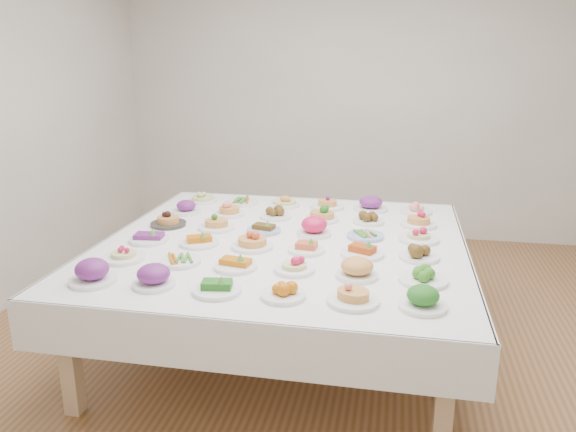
% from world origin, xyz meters
% --- Properties ---
extents(room_envelope, '(5.02, 5.02, 2.81)m').
position_xyz_m(room_envelope, '(0.00, 0.00, 1.83)').
color(room_envelope, '#93613D').
rests_on(room_envelope, ground).
extents(display_table, '(2.37, 2.37, 0.75)m').
position_xyz_m(display_table, '(-0.22, -0.13, 0.69)').
color(display_table, white).
rests_on(display_table, ground).
extents(dish_0, '(0.25, 0.25, 0.16)m').
position_xyz_m(dish_0, '(-1.10, -1.01, 0.83)').
color(dish_0, white).
rests_on(dish_0, display_table).
extents(dish_1, '(0.23, 0.23, 0.14)m').
position_xyz_m(dish_1, '(-0.75, -1.00, 0.82)').
color(dish_1, white).
rests_on(dish_1, display_table).
extents(dish_2, '(0.25, 0.25, 0.11)m').
position_xyz_m(dish_2, '(-0.40, -1.01, 0.79)').
color(dish_2, white).
rests_on(dish_2, display_table).
extents(dish_3, '(0.23, 0.23, 0.10)m').
position_xyz_m(dish_3, '(-0.05, -1.01, 0.79)').
color(dish_3, white).
rests_on(dish_3, display_table).
extents(dish_4, '(0.27, 0.26, 0.15)m').
position_xyz_m(dish_4, '(0.31, -1.00, 0.82)').
color(dish_4, white).
rests_on(dish_4, display_table).
extents(dish_5, '(0.24, 0.24, 0.13)m').
position_xyz_m(dish_5, '(0.64, -1.00, 0.81)').
color(dish_5, white).
rests_on(dish_5, display_table).
extents(dish_6, '(0.25, 0.25, 0.13)m').
position_xyz_m(dish_6, '(-1.10, -0.66, 0.81)').
color(dish_6, white).
rests_on(dish_6, display_table).
extents(dish_7, '(0.24, 0.24, 0.05)m').
position_xyz_m(dish_7, '(-0.74, -0.65, 0.77)').
color(dish_7, white).
rests_on(dish_7, display_table).
extents(dish_8, '(0.25, 0.25, 0.11)m').
position_xyz_m(dish_8, '(-0.40, -0.66, 0.80)').
color(dish_8, white).
rests_on(dish_8, display_table).
extents(dish_9, '(0.24, 0.24, 0.13)m').
position_xyz_m(dish_9, '(-0.06, -0.65, 0.81)').
color(dish_9, white).
rests_on(dish_9, display_table).
extents(dish_10, '(0.23, 0.23, 0.13)m').
position_xyz_m(dish_10, '(0.30, -0.66, 0.81)').
color(dish_10, white).
rests_on(dish_10, display_table).
extents(dish_11, '(0.26, 0.26, 0.11)m').
position_xyz_m(dish_11, '(0.66, -0.66, 0.80)').
color(dish_11, white).
rests_on(dish_11, display_table).
extents(dish_12, '(0.25, 0.25, 0.12)m').
position_xyz_m(dish_12, '(-1.09, -0.31, 0.80)').
color(dish_12, white).
rests_on(dish_12, display_table).
extents(dish_13, '(0.25, 0.25, 0.11)m').
position_xyz_m(dish_13, '(-0.75, -0.31, 0.80)').
color(dish_13, white).
rests_on(dish_13, display_table).
extents(dish_14, '(0.30, 0.29, 0.17)m').
position_xyz_m(dish_14, '(-0.39, -0.30, 0.83)').
color(dish_14, white).
rests_on(dish_14, display_table).
extents(dish_15, '(0.23, 0.23, 0.09)m').
position_xyz_m(dish_15, '(-0.04, -0.31, 0.78)').
color(dish_15, white).
rests_on(dish_15, display_table).
extents(dish_16, '(0.26, 0.26, 0.12)m').
position_xyz_m(dish_16, '(0.30, -0.31, 0.80)').
color(dish_16, white).
rests_on(dish_16, display_table).
extents(dish_17, '(0.24, 0.24, 0.12)m').
position_xyz_m(dish_17, '(0.64, -0.30, 0.80)').
color(dish_17, white).
rests_on(dish_17, display_table).
extents(dish_18, '(0.25, 0.25, 0.13)m').
position_xyz_m(dish_18, '(-1.11, 0.05, 0.81)').
color(dish_18, '#2F2C2A').
rests_on(dish_18, display_table).
extents(dish_19, '(0.25, 0.25, 0.15)m').
position_xyz_m(dish_19, '(-0.74, 0.04, 0.82)').
color(dish_19, white).
rests_on(dish_19, display_table).
extents(dish_20, '(0.23, 0.23, 0.09)m').
position_xyz_m(dish_20, '(-0.40, 0.04, 0.78)').
color(dish_20, '#4C66B2').
rests_on(dish_20, display_table).
extents(dish_21, '(0.23, 0.23, 0.14)m').
position_xyz_m(dish_21, '(-0.05, 0.04, 0.81)').
color(dish_21, white).
rests_on(dish_21, display_table).
extents(dish_22, '(0.24, 0.24, 0.05)m').
position_xyz_m(dish_22, '(0.30, 0.04, 0.77)').
color(dish_22, '#4C66B2').
rests_on(dish_22, display_table).
extents(dish_23, '(0.26, 0.26, 0.15)m').
position_xyz_m(dish_23, '(0.65, 0.05, 0.82)').
color(dish_23, white).
rests_on(dish_23, display_table).
extents(dish_24, '(0.23, 0.23, 0.13)m').
position_xyz_m(dish_24, '(-1.10, 0.39, 0.81)').
color(dish_24, white).
rests_on(dish_24, display_table).
extents(dish_25, '(0.23, 0.23, 0.13)m').
position_xyz_m(dish_25, '(-0.76, 0.39, 0.81)').
color(dish_25, white).
rests_on(dish_25, display_table).
extents(dish_26, '(0.23, 0.23, 0.10)m').
position_xyz_m(dish_26, '(-0.39, 0.39, 0.79)').
color(dish_26, white).
rests_on(dish_26, display_table).
extents(dish_27, '(0.25, 0.24, 0.15)m').
position_xyz_m(dish_27, '(-0.04, 0.39, 0.82)').
color(dish_27, white).
rests_on(dish_27, display_table).
extents(dish_28, '(0.23, 0.23, 0.10)m').
position_xyz_m(dish_28, '(0.30, 0.40, 0.79)').
color(dish_28, white).
rests_on(dish_28, display_table).
extents(dish_29, '(0.25, 0.25, 0.15)m').
position_xyz_m(dish_29, '(0.66, 0.39, 0.82)').
color(dish_29, white).
rests_on(dish_29, display_table).
extents(dish_30, '(0.24, 0.24, 0.14)m').
position_xyz_m(dish_30, '(-1.09, 0.74, 0.82)').
color(dish_30, white).
rests_on(dish_30, display_table).
extents(dish_31, '(0.26, 0.26, 0.06)m').
position_xyz_m(dish_31, '(-0.76, 0.74, 0.78)').
color(dish_31, white).
rests_on(dish_31, display_table).
extents(dish_32, '(0.25, 0.25, 0.14)m').
position_xyz_m(dish_32, '(-0.40, 0.74, 0.82)').
color(dish_32, white).
rests_on(dish_32, display_table).
extents(dish_33, '(0.26, 0.26, 0.13)m').
position_xyz_m(dish_33, '(-0.05, 0.74, 0.81)').
color(dish_33, white).
rests_on(dish_33, display_table).
extents(dish_34, '(0.27, 0.27, 0.15)m').
position_xyz_m(dish_34, '(0.30, 0.75, 0.82)').
color(dish_34, white).
rests_on(dish_34, display_table).
extents(dish_35, '(0.25, 0.25, 0.09)m').
position_xyz_m(dish_35, '(0.65, 0.74, 0.79)').
color(dish_35, white).
rests_on(dish_35, display_table).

